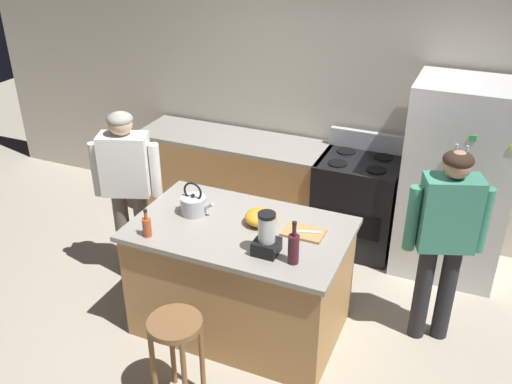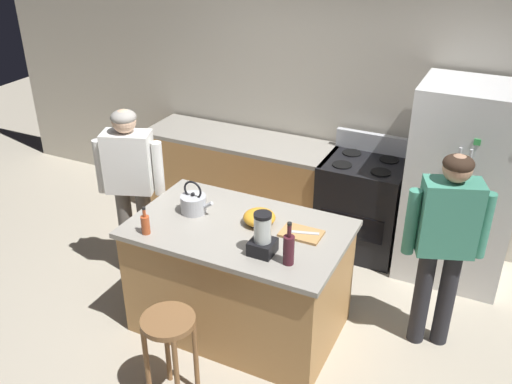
% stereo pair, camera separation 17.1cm
% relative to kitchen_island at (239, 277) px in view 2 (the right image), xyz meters
% --- Properties ---
extents(ground_plane, '(14.00, 14.00, 0.00)m').
position_rel_kitchen_island_xyz_m(ground_plane, '(0.00, 0.00, -0.47)').
color(ground_plane, '#B2A893').
extents(back_wall, '(8.00, 0.10, 2.70)m').
position_rel_kitchen_island_xyz_m(back_wall, '(0.00, 1.95, 0.88)').
color(back_wall, beige).
rests_on(back_wall, ground_plane).
extents(kitchen_island, '(1.62, 0.99, 0.93)m').
position_rel_kitchen_island_xyz_m(kitchen_island, '(0.00, 0.00, 0.00)').
color(kitchen_island, '#B7844C').
rests_on(kitchen_island, ground_plane).
extents(back_counter_run, '(2.00, 0.64, 0.93)m').
position_rel_kitchen_island_xyz_m(back_counter_run, '(-0.80, 1.55, -0.00)').
color(back_counter_run, '#B7844C').
rests_on(back_counter_run, ground_plane).
extents(refrigerator, '(0.90, 0.73, 1.78)m').
position_rel_kitchen_island_xyz_m(refrigerator, '(1.40, 1.50, 0.43)').
color(refrigerator, silver).
rests_on(refrigerator, ground_plane).
extents(stove_range, '(0.76, 0.65, 1.11)m').
position_rel_kitchen_island_xyz_m(stove_range, '(0.54, 1.52, 0.01)').
color(stove_range, black).
rests_on(stove_range, ground_plane).
extents(person_by_island_left, '(0.58, 0.35, 1.59)m').
position_rel_kitchen_island_xyz_m(person_by_island_left, '(-1.17, 0.24, 0.50)').
color(person_by_island_left, '#66605B').
rests_on(person_by_island_left, ground_plane).
extents(person_by_sink_right, '(0.58, 0.34, 1.60)m').
position_rel_kitchen_island_xyz_m(person_by_sink_right, '(1.41, 0.48, 0.50)').
color(person_by_sink_right, '#26262B').
rests_on(person_by_sink_right, ground_plane).
extents(bar_stool, '(0.36, 0.36, 0.70)m').
position_rel_kitchen_island_xyz_m(bar_stool, '(-0.06, -0.87, 0.07)').
color(bar_stool, brown).
rests_on(bar_stool, ground_plane).
extents(blender_appliance, '(0.17, 0.17, 0.31)m').
position_rel_kitchen_island_xyz_m(blender_appliance, '(0.31, -0.24, 0.59)').
color(blender_appliance, black).
rests_on(blender_appliance, kitchen_island).
extents(bottle_cooking_sauce, '(0.06, 0.06, 0.22)m').
position_rel_kitchen_island_xyz_m(bottle_cooking_sauce, '(-0.56, -0.37, 0.54)').
color(bottle_cooking_sauce, '#B24C26').
rests_on(bottle_cooking_sauce, kitchen_island).
extents(bottle_wine, '(0.08, 0.08, 0.32)m').
position_rel_kitchen_island_xyz_m(bottle_wine, '(0.52, -0.27, 0.58)').
color(bottle_wine, '#471923').
rests_on(bottle_wine, kitchen_island).
extents(mixing_bowl, '(0.24, 0.24, 0.11)m').
position_rel_kitchen_island_xyz_m(mixing_bowl, '(0.12, 0.11, 0.52)').
color(mixing_bowl, orange).
rests_on(mixing_bowl, kitchen_island).
extents(tea_kettle, '(0.28, 0.20, 0.27)m').
position_rel_kitchen_island_xyz_m(tea_kettle, '(-0.41, 0.05, 0.54)').
color(tea_kettle, '#B7BABF').
rests_on(tea_kettle, kitchen_island).
extents(cutting_board, '(0.30, 0.20, 0.02)m').
position_rel_kitchen_island_xyz_m(cutting_board, '(0.46, 0.10, 0.47)').
color(cutting_board, '#B7844C').
rests_on(cutting_board, kitchen_island).
extents(chef_knife, '(0.22, 0.09, 0.01)m').
position_rel_kitchen_island_xyz_m(chef_knife, '(0.48, 0.10, 0.48)').
color(chef_knife, '#B7BABF').
rests_on(chef_knife, cutting_board).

